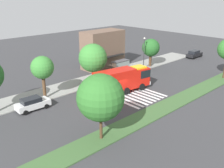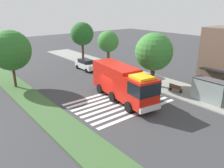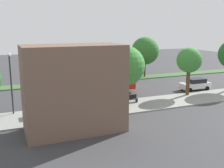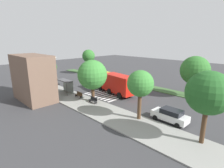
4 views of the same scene
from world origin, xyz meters
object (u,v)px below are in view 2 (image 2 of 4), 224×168
object	(u,v)px
bench_west_of_shelter	(151,80)
sidewalk_tree_far_west	(82,34)
fire_truck	(124,82)
sidewalk_tree_west	(108,42)
bench_near_shelter	(176,88)
median_tree_far_west	(11,50)
sidewalk_tree_center	(154,52)
bus_stop_shelter	(208,87)
parked_car_west	(86,64)

from	to	relation	value
bench_west_of_shelter	sidewalk_tree_far_west	xyz separation A→B (m)	(-16.09, -0.48, 4.61)
fire_truck	sidewalk_tree_west	xyz separation A→B (m)	(-10.34, 5.94, 2.61)
fire_truck	bench_near_shelter	xyz separation A→B (m)	(2.15, 6.41, -1.49)
fire_truck	median_tree_far_west	distance (m)	14.41
sidewalk_tree_far_west	sidewalk_tree_center	size ratio (longest dim) A/B	1.06
bus_stop_shelter	bench_near_shelter	bearing A→B (deg)	-179.99
bench_west_of_shelter	sidewalk_tree_center	xyz separation A→B (m)	(0.61, -0.48, 3.92)
fire_truck	bench_west_of_shelter	size ratio (longest dim) A/B	6.15
sidewalk_tree_west	median_tree_far_west	bearing A→B (deg)	-95.50
fire_truck	sidewalk_tree_far_west	distance (m)	19.05
bus_stop_shelter	sidewalk_tree_far_west	xyz separation A→B (m)	(-23.99, -0.48, 3.31)
parked_car_west	bench_near_shelter	size ratio (longest dim) A/B	2.81
parked_car_west	bus_stop_shelter	bearing A→B (deg)	9.85
sidewalk_tree_west	median_tree_far_west	world-z (taller)	median_tree_far_west
fire_truck	bench_west_of_shelter	distance (m)	6.81
parked_car_west	sidewalk_tree_center	world-z (taller)	sidewalk_tree_center
parked_car_west	bench_west_of_shelter	world-z (taller)	parked_car_west
bus_stop_shelter	sidewalk_tree_center	size ratio (longest dim) A/B	0.52
parked_car_west	median_tree_far_west	bearing A→B (deg)	-79.50
sidewalk_tree_west	sidewalk_tree_center	bearing A→B (deg)	0.00
bench_near_shelter	sidewalk_tree_west	distance (m)	13.16
bench_near_shelter	sidewalk_tree_far_west	bearing A→B (deg)	-178.63
parked_car_west	bench_west_of_shelter	distance (m)	11.98
sidewalk_tree_far_west	sidewalk_tree_west	bearing A→B (deg)	-0.00
parked_car_west	bus_stop_shelter	distance (m)	19.78
median_tree_far_west	bench_west_of_shelter	bearing A→B (deg)	55.41
bench_near_shelter	bench_west_of_shelter	bearing A→B (deg)	180.00
sidewalk_tree_far_west	sidewalk_tree_west	size ratio (longest dim) A/B	1.14
parked_car_west	bench_near_shelter	world-z (taller)	parked_car_west
bench_west_of_shelter	median_tree_far_west	distance (m)	18.00
bus_stop_shelter	bench_near_shelter	distance (m)	4.20
sidewalk_tree_west	bus_stop_shelter	bearing A→B (deg)	1.66
sidewalk_tree_center	bench_near_shelter	bearing A→B (deg)	8.26
bench_near_shelter	sidewalk_tree_far_west	xyz separation A→B (m)	(-19.99, -0.48, 4.61)
bus_stop_shelter	median_tree_far_west	xyz separation A→B (m)	(-17.84, -14.41, 2.91)
bench_west_of_shelter	sidewalk_tree_west	xyz separation A→B (m)	(-8.60, -0.48, 4.10)
bench_west_of_shelter	sidewalk_tree_far_west	size ratio (longest dim) A/B	0.22
fire_truck	parked_car_west	size ratio (longest dim) A/B	2.19
bench_west_of_shelter	sidewalk_tree_center	world-z (taller)	sidewalk_tree_center
sidewalk_tree_west	sidewalk_tree_center	distance (m)	9.21
parked_car_west	bench_near_shelter	xyz separation A→B (m)	(15.58, 2.67, -0.29)
fire_truck	median_tree_far_west	size ratio (longest dim) A/B	1.38
bench_west_of_shelter	fire_truck	bearing A→B (deg)	-74.77
fire_truck	bus_stop_shelter	bearing A→B (deg)	54.28
parked_car_west	bus_stop_shelter	world-z (taller)	bus_stop_shelter
sidewalk_tree_far_west	median_tree_far_west	size ratio (longest dim) A/B	1.00
fire_truck	bench_near_shelter	distance (m)	6.93
bench_west_of_shelter	sidewalk_tree_west	distance (m)	9.54
bus_stop_shelter	bench_west_of_shelter	bearing A→B (deg)	-179.99
parked_car_west	bench_west_of_shelter	size ratio (longest dim) A/B	2.81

